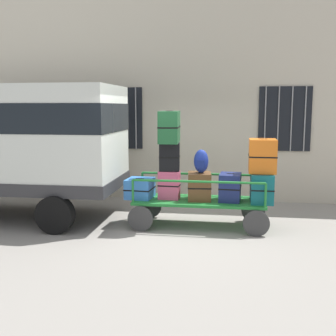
{
  "coord_description": "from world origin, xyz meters",
  "views": [
    {
      "loc": [
        0.92,
        -7.64,
        2.29
      ],
      "look_at": [
        -0.22,
        0.1,
        1.12
      ],
      "focal_mm": 44.18,
      "sensor_mm": 36.0,
      "label": 1
    }
  ],
  "objects": [
    {
      "name": "suitcase_center_bottom",
      "position": [
        0.38,
        0.09,
        0.78
      ],
      "size": [
        0.48,
        0.54,
        0.53
      ],
      "color": "brown",
      "rests_on": "luggage_cart"
    },
    {
      "name": "cart_railing",
      "position": [
        0.38,
        0.1,
        0.89
      ],
      "size": [
        2.44,
        0.9,
        0.45
      ],
      "color": "#1E722D",
      "rests_on": "luggage_cart"
    },
    {
      "name": "ground_plane",
      "position": [
        0.0,
        0.0,
        0.0
      ],
      "size": [
        40.0,
        40.0,
        0.0
      ],
      "primitive_type": "plane",
      "color": "gray"
    },
    {
      "name": "building_wall",
      "position": [
        0.0,
        2.53,
        2.5
      ],
      "size": [
        12.0,
        0.38,
        5.0
      ],
      "color": "#BCB29E",
      "rests_on": "ground"
    },
    {
      "name": "suitcase_midleft_top",
      "position": [
        -0.2,
        0.09,
        1.91
      ],
      "size": [
        0.41,
        0.79,
        0.6
      ],
      "color": "#194C28",
      "rests_on": "suitcase_midleft_middle"
    },
    {
      "name": "suitcase_left_bottom",
      "position": [
        -0.78,
        0.1,
        0.71
      ],
      "size": [
        0.54,
        0.59,
        0.38
      ],
      "color": "#3372C6",
      "rests_on": "luggage_cart"
    },
    {
      "name": "backpack",
      "position": [
        0.41,
        0.04,
        1.27
      ],
      "size": [
        0.27,
        0.22,
        0.44
      ],
      "color": "navy",
      "rests_on": "suitcase_center_bottom"
    },
    {
      "name": "suitcase_midleft_middle",
      "position": [
        -0.2,
        0.13,
        1.34
      ],
      "size": [
        0.42,
        0.37,
        0.54
      ],
      "color": "black",
      "rests_on": "suitcase_midleft_bottom"
    },
    {
      "name": "suitcase_midright_bottom",
      "position": [
        0.96,
        0.1,
        0.78
      ],
      "size": [
        0.44,
        0.54,
        0.52
      ],
      "color": "navy",
      "rests_on": "luggage_cart"
    },
    {
      "name": "suitcase_right_middle",
      "position": [
        1.54,
        0.13,
        1.38
      ],
      "size": [
        0.51,
        0.54,
        0.63
      ],
      "color": "orange",
      "rests_on": "suitcase_right_bottom"
    },
    {
      "name": "suitcase_midleft_bottom",
      "position": [
        -0.2,
        0.08,
        0.79
      ],
      "size": [
        0.42,
        0.28,
        0.55
      ],
      "color": "#CC4C72",
      "rests_on": "luggage_cart"
    },
    {
      "name": "luggage_cart",
      "position": [
        0.38,
        0.1,
        0.41
      ],
      "size": [
        2.57,
        1.04,
        0.52
      ],
      "color": "#1E722D",
      "rests_on": "ground"
    },
    {
      "name": "suitcase_right_bottom",
      "position": [
        1.54,
        0.06,
        0.79
      ],
      "size": [
        0.42,
        0.62,
        0.55
      ],
      "color": "#0F5960",
      "rests_on": "luggage_cart"
    }
  ]
}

